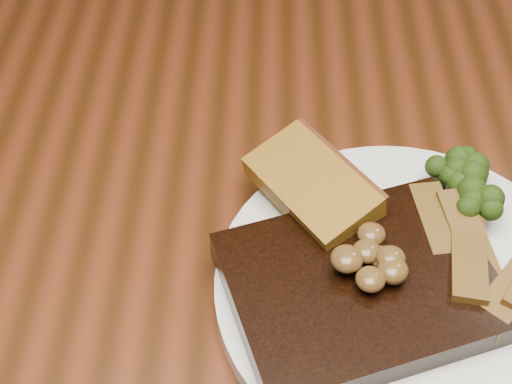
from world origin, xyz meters
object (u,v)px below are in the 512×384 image
Objects in this scene: dining_table at (267,276)px; garlic_bread at (310,203)px; plate at (404,290)px; steak at (360,287)px.

dining_table is 0.12m from garlic_bread.
plate is 2.71× the size of garlic_bread.
dining_table is 0.16m from plate.
plate is 0.10m from garlic_bread.
garlic_bread is (-0.03, 0.08, -0.00)m from steak.
garlic_bread reaches higher than dining_table.
plate is 1.54× the size of steak.
steak reaches higher than dining_table.
plate is at bearing -38.26° from dining_table.
garlic_bread is at bearing 135.42° from plate.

